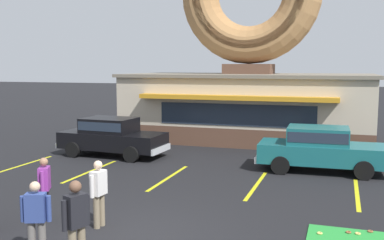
{
  "coord_description": "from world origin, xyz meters",
  "views": [
    {
      "loc": [
        4.21,
        -8.82,
        3.75
      ],
      "look_at": [
        -0.42,
        5.0,
        2.0
      ],
      "focal_mm": 42.0,
      "sensor_mm": 36.0,
      "label": 1
    }
  ],
  "objects_px": {
    "pedestrian_blue_sweater_man": "(45,186)",
    "pedestrian_hooded_kid": "(76,221)",
    "pedestrian_leather_jacket_man": "(99,191)",
    "trash_bin": "(108,131)",
    "car_black": "(112,135)",
    "pedestrian_clipboard_woman": "(36,217)",
    "car_teal": "(320,147)"
  },
  "relations": [
    {
      "from": "pedestrian_hooded_kid",
      "to": "car_black",
      "type": "bearing_deg",
      "value": 115.27
    },
    {
      "from": "pedestrian_blue_sweater_man",
      "to": "trash_bin",
      "type": "xyz_separation_m",
      "value": [
        -4.34,
        10.95,
        -0.35
      ]
    },
    {
      "from": "car_teal",
      "to": "pedestrian_blue_sweater_man",
      "type": "height_order",
      "value": "car_teal"
    },
    {
      "from": "pedestrian_clipboard_woman",
      "to": "pedestrian_blue_sweater_man",
      "type": "bearing_deg",
      "value": 122.68
    },
    {
      "from": "car_black",
      "to": "pedestrian_blue_sweater_man",
      "type": "relative_size",
      "value": 2.98
    },
    {
      "from": "pedestrian_hooded_kid",
      "to": "pedestrian_blue_sweater_man",
      "type": "bearing_deg",
      "value": 136.82
    },
    {
      "from": "trash_bin",
      "to": "car_black",
      "type": "bearing_deg",
      "value": -58.87
    },
    {
      "from": "pedestrian_hooded_kid",
      "to": "trash_bin",
      "type": "xyz_separation_m",
      "value": [
        -6.62,
        13.09,
        -0.45
      ]
    },
    {
      "from": "pedestrian_clipboard_woman",
      "to": "trash_bin",
      "type": "bearing_deg",
      "value": 113.43
    },
    {
      "from": "car_black",
      "to": "pedestrian_leather_jacket_man",
      "type": "xyz_separation_m",
      "value": [
        3.82,
        -7.62,
        -0.0
      ]
    },
    {
      "from": "pedestrian_hooded_kid",
      "to": "trash_bin",
      "type": "bearing_deg",
      "value": 116.82
    },
    {
      "from": "car_black",
      "to": "car_teal",
      "type": "bearing_deg",
      "value": -1.02
    },
    {
      "from": "pedestrian_hooded_kid",
      "to": "pedestrian_clipboard_woman",
      "type": "xyz_separation_m",
      "value": [
        -1.03,
        0.2,
        -0.1
      ]
    },
    {
      "from": "pedestrian_leather_jacket_man",
      "to": "car_black",
      "type": "bearing_deg",
      "value": 116.63
    },
    {
      "from": "car_black",
      "to": "trash_bin",
      "type": "xyz_separation_m",
      "value": [
        -2.01,
        3.33,
        -0.37
      ]
    },
    {
      "from": "pedestrian_leather_jacket_man",
      "to": "trash_bin",
      "type": "height_order",
      "value": "pedestrian_leather_jacket_man"
    },
    {
      "from": "car_black",
      "to": "pedestrian_leather_jacket_man",
      "type": "relative_size",
      "value": 2.93
    },
    {
      "from": "pedestrian_hooded_kid",
      "to": "pedestrian_leather_jacket_man",
      "type": "height_order",
      "value": "pedestrian_hooded_kid"
    },
    {
      "from": "car_teal",
      "to": "car_black",
      "type": "relative_size",
      "value": 0.99
    },
    {
      "from": "trash_bin",
      "to": "pedestrian_clipboard_woman",
      "type": "bearing_deg",
      "value": -66.57
    },
    {
      "from": "pedestrian_blue_sweater_man",
      "to": "pedestrian_hooded_kid",
      "type": "bearing_deg",
      "value": -43.18
    },
    {
      "from": "car_teal",
      "to": "pedestrian_hooded_kid",
      "type": "bearing_deg",
      "value": -111.85
    },
    {
      "from": "pedestrian_leather_jacket_man",
      "to": "trash_bin",
      "type": "xyz_separation_m",
      "value": [
        -5.83,
        10.95,
        -0.37
      ]
    },
    {
      "from": "car_teal",
      "to": "pedestrian_leather_jacket_man",
      "type": "bearing_deg",
      "value": -121.82
    },
    {
      "from": "car_teal",
      "to": "pedestrian_leather_jacket_man",
      "type": "relative_size",
      "value": 2.91
    },
    {
      "from": "pedestrian_blue_sweater_man",
      "to": "pedestrian_clipboard_woman",
      "type": "relative_size",
      "value": 1.0
    },
    {
      "from": "pedestrian_hooded_kid",
      "to": "pedestrian_leather_jacket_man",
      "type": "distance_m",
      "value": 2.27
    },
    {
      "from": "car_black",
      "to": "trash_bin",
      "type": "distance_m",
      "value": 3.91
    },
    {
      "from": "pedestrian_hooded_kid",
      "to": "pedestrian_leather_jacket_man",
      "type": "bearing_deg",
      "value": 110.17
    },
    {
      "from": "pedestrian_blue_sweater_man",
      "to": "trash_bin",
      "type": "bearing_deg",
      "value": 111.63
    },
    {
      "from": "pedestrian_leather_jacket_man",
      "to": "pedestrian_blue_sweater_man",
      "type": "bearing_deg",
      "value": 179.88
    },
    {
      "from": "car_teal",
      "to": "pedestrian_leather_jacket_man",
      "type": "height_order",
      "value": "car_teal"
    }
  ]
}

